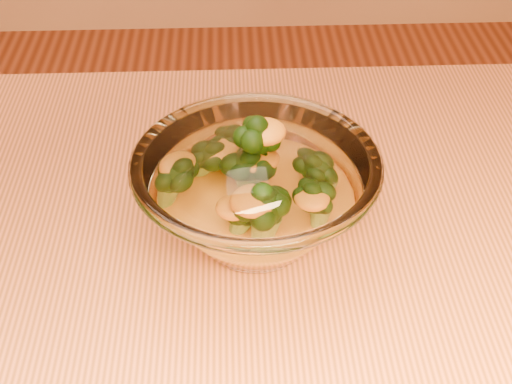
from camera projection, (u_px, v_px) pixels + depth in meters
glass_bowl at (256, 196)px, 0.59m from camera, size 0.20×0.20×0.09m
cheese_sauce at (256, 213)px, 0.61m from camera, size 0.12×0.12×0.03m
broccoli_heap at (250, 180)px, 0.59m from camera, size 0.14×0.13×0.08m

